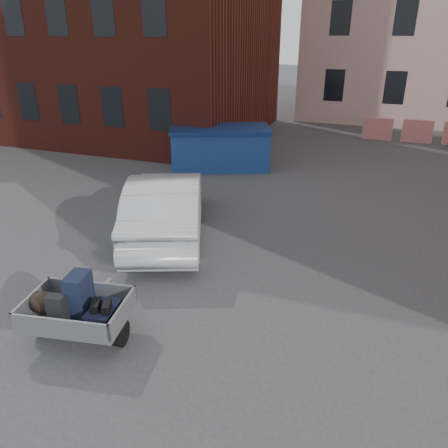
% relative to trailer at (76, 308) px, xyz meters
% --- Properties ---
extents(ground, '(120.00, 120.00, 0.00)m').
position_rel_trailer_xyz_m(ground, '(1.45, 1.73, -0.61)').
color(ground, '#38383A').
rests_on(ground, ground).
extents(far_building, '(6.00, 6.00, 8.00)m').
position_rel_trailer_xyz_m(far_building, '(-18.55, 23.73, 3.39)').
color(far_building, maroon).
rests_on(far_building, ground).
extents(barriers, '(4.70, 0.18, 1.00)m').
position_rel_trailer_xyz_m(barriers, '(5.65, 16.73, -0.11)').
color(barriers, red).
rests_on(barriers, ground).
extents(trailer, '(1.77, 1.92, 1.20)m').
position_rel_trailer_xyz_m(trailer, '(0.00, 0.00, 0.00)').
color(trailer, black).
rests_on(trailer, ground).
extents(dumpster, '(3.98, 3.04, 1.49)m').
position_rel_trailer_xyz_m(dumpster, '(-1.29, 10.00, 0.14)').
color(dumpster, '#1F4296').
rests_on(dumpster, ground).
extents(silver_car, '(3.33, 5.03, 1.57)m').
position_rel_trailer_xyz_m(silver_car, '(-0.48, 4.11, 0.17)').
color(silver_car, silver).
rests_on(silver_car, ground).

